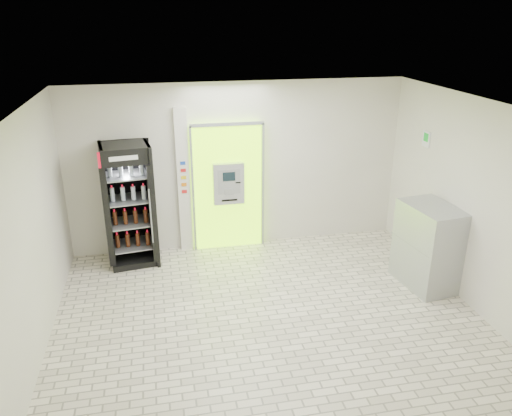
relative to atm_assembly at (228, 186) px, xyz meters
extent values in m
plane|color=beige|center=(0.20, -2.41, -1.17)|extent=(6.00, 6.00, 0.00)
plane|color=silver|center=(0.20, 0.09, 0.33)|extent=(6.00, 0.00, 6.00)
plane|color=silver|center=(0.20, -4.91, 0.33)|extent=(6.00, 0.00, 6.00)
plane|color=silver|center=(-2.80, -2.41, 0.33)|extent=(0.00, 5.00, 5.00)
plane|color=silver|center=(3.20, -2.41, 0.33)|extent=(0.00, 5.00, 5.00)
plane|color=white|center=(0.20, -2.41, 1.83)|extent=(6.00, 6.00, 0.00)
cube|color=#9BFF09|center=(0.00, 0.02, -0.02)|extent=(1.20, 0.12, 2.30)
cube|color=gray|center=(0.00, -0.05, 1.13)|extent=(1.28, 0.04, 0.06)
cube|color=gray|center=(-0.63, -0.05, -0.02)|extent=(0.04, 0.04, 2.30)
cube|color=gray|center=(0.63, -0.05, -0.02)|extent=(0.04, 0.04, 2.30)
cube|color=black|center=(0.10, -0.04, -0.67)|extent=(0.62, 0.01, 0.67)
cube|color=black|center=(-0.34, -0.04, 0.81)|extent=(0.22, 0.01, 0.18)
cube|color=#A4A6AC|center=(0.00, -0.09, 0.08)|extent=(0.55, 0.12, 0.75)
cube|color=black|center=(0.00, -0.16, 0.23)|extent=(0.22, 0.01, 0.16)
cube|color=gray|center=(0.00, -0.16, -0.05)|extent=(0.16, 0.01, 0.12)
cube|color=black|center=(0.16, -0.16, 0.11)|extent=(0.09, 0.01, 0.02)
cube|color=black|center=(0.00, -0.16, -0.21)|extent=(0.28, 0.01, 0.03)
cube|color=silver|center=(-0.78, 0.04, 0.13)|extent=(0.22, 0.10, 2.60)
cube|color=#193FB2|center=(-0.78, -0.02, 0.48)|extent=(0.09, 0.01, 0.06)
cube|color=red|center=(-0.78, -0.02, 0.35)|extent=(0.09, 0.01, 0.06)
cube|color=yellow|center=(-0.78, -0.02, 0.22)|extent=(0.09, 0.01, 0.06)
cube|color=orange|center=(-0.78, -0.02, 0.09)|extent=(0.09, 0.01, 0.06)
cube|color=red|center=(-0.78, -0.02, -0.04)|extent=(0.09, 0.01, 0.06)
cube|color=black|center=(-1.72, -0.28, -0.12)|extent=(0.88, 0.81, 2.10)
cube|color=black|center=(-1.72, 0.05, -0.12)|extent=(0.79, 0.16, 2.10)
cube|color=#AC091A|center=(-1.72, -0.63, 0.79)|extent=(0.77, 0.11, 0.25)
cube|color=white|center=(-1.72, -0.64, 0.79)|extent=(0.44, 0.06, 0.07)
cube|color=black|center=(-1.72, -0.28, -1.12)|extent=(0.88, 0.81, 0.11)
cylinder|color=gray|center=(-1.38, -0.66, -0.21)|extent=(0.03, 0.03, 0.95)
cube|color=gray|center=(-1.72, -0.28, -0.86)|extent=(0.74, 0.69, 0.02)
cube|color=gray|center=(-1.72, -0.28, -0.44)|extent=(0.74, 0.69, 0.02)
cube|color=gray|center=(-1.72, -0.28, -0.02)|extent=(0.74, 0.69, 0.02)
cube|color=gray|center=(-1.72, -0.28, 0.40)|extent=(0.74, 0.69, 0.02)
cube|color=#A4A6AC|center=(2.86, -2.03, -0.50)|extent=(0.80, 1.08, 1.33)
cube|color=gray|center=(2.52, -2.03, -0.44)|extent=(0.14, 0.97, 0.01)
cube|color=white|center=(3.19, -1.01, 0.95)|extent=(0.02, 0.22, 0.26)
cube|color=#0C8C1F|center=(3.18, -1.01, 0.98)|extent=(0.00, 0.14, 0.14)
camera|label=1|loc=(-1.19, -8.38, 2.92)|focal=35.00mm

